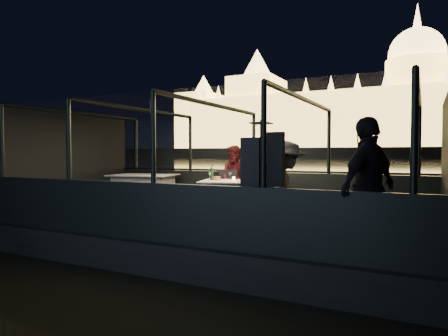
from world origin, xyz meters
The scene contains 30 objects.
river_water centered at (0.00, 80.00, 0.00)m, with size 500.00×500.00×0.00m, color black.
boat_hull centered at (0.00, 0.00, 0.00)m, with size 8.60×4.40×1.00m, color black.
boat_deck centered at (0.00, 0.00, 0.48)m, with size 8.00×4.00×0.04m, color black.
gunwale_port centered at (0.00, 2.00, 0.95)m, with size 8.00×0.08×0.90m, color black.
gunwale_starboard centered at (0.00, -2.00, 0.95)m, with size 8.00×0.08×0.90m, color black.
cabin_glass_port centered at (0.00, 2.00, 2.10)m, with size 8.00×0.02×1.40m, color #99B2B2, non-canonical shape.
cabin_glass_starboard centered at (0.00, -2.00, 2.10)m, with size 8.00×0.02×1.40m, color #99B2B2, non-canonical shape.
cabin_roof_glass centered at (0.00, 0.00, 2.80)m, with size 8.00×4.00×0.02m, color #99B2B2, non-canonical shape.
end_wall_fore centered at (-4.00, 0.00, 1.65)m, with size 0.02×4.00×2.30m, color black, non-canonical shape.
end_wall_aft centered at (4.00, 0.00, 1.65)m, with size 0.02×4.00×2.30m, color black, non-canonical shape.
canopy_ribs centered at (0.00, 0.00, 1.65)m, with size 8.00×4.00×2.30m, color black, non-canonical shape.
embankment centered at (0.00, 210.00, 1.00)m, with size 400.00×140.00×6.00m, color #423D33.
parliament_building centered at (0.00, 175.00, 29.00)m, with size 220.00×32.00×60.00m, color #F2D18C, non-canonical shape.
dining_table_central centered at (0.07, 0.79, 0.89)m, with size 1.45×1.05×0.77m, color silver.
dining_table_aft centered at (-2.60, 1.06, 0.89)m, with size 1.55×1.12×0.82m, color white.
chair_port_left centered at (-0.46, 1.32, 0.95)m, with size 0.45×0.45×0.96m, color black.
chair_port_right centered at (0.26, 1.40, 0.95)m, with size 0.39×0.39×0.83m, color black.
coat_stand centered at (1.64, -1.69, 1.40)m, with size 0.51×0.41×1.83m, color black, non-canonical shape.
person_woman_coral centered at (0.30, 1.55, 1.25)m, with size 0.56×0.37×1.56m, color #D75F4E.
person_man_maroon centered at (-0.31, 1.59, 1.25)m, with size 0.74×0.57×1.54m, color #411213.
passenger_stripe centered at (1.83, -1.12, 1.35)m, with size 1.00×0.56×1.54m, color silver.
passenger_dark centered at (3.07, -1.59, 1.35)m, with size 1.08×0.45×1.83m, color black.
wine_bottle centered at (-0.45, 0.70, 1.42)m, with size 0.07×0.07×0.33m, color #153B1E.
bread_basket centered at (-0.40, 0.79, 1.31)m, with size 0.21×0.21×0.09m, color brown.
amber_candle centered at (0.07, 0.72, 1.31)m, with size 0.06×0.06×0.09m, color #FDB53F.
plate_near centered at (0.32, 0.58, 1.27)m, with size 0.22×0.22×0.01m, color white.
plate_far centered at (-0.45, 0.97, 1.27)m, with size 0.24×0.24×0.02m, color silver.
wine_glass_white centered at (-0.45, 0.61, 1.36)m, with size 0.06×0.06×0.18m, color silver, non-canonical shape.
wine_glass_red centered at (0.25, 0.94, 1.36)m, with size 0.06×0.06×0.18m, color silver, non-canonical shape.
wine_glass_empty centered at (0.05, 0.59, 1.36)m, with size 0.06×0.06×0.18m, color silver, non-canonical shape.
Camera 1 is at (3.71, -6.95, 1.86)m, focal length 32.00 mm.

